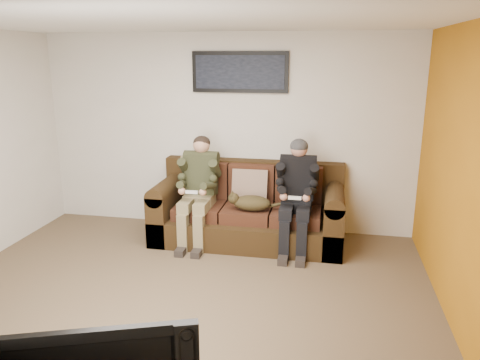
% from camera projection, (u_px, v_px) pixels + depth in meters
% --- Properties ---
extents(floor, '(5.00, 5.00, 0.00)m').
position_uv_depth(floor, '(175.00, 306.00, 4.45)').
color(floor, brown).
rests_on(floor, ground).
extents(ceiling, '(5.00, 5.00, 0.00)m').
position_uv_depth(ceiling, '(163.00, 18.00, 3.77)').
color(ceiling, silver).
rests_on(ceiling, ground).
extents(wall_back, '(5.00, 0.00, 5.00)m').
position_uv_depth(wall_back, '(226.00, 133.00, 6.24)').
color(wall_back, beige).
rests_on(wall_back, ground).
extents(wall_right, '(0.00, 4.50, 4.50)m').
position_uv_depth(wall_right, '(475.00, 189.00, 3.65)').
color(wall_right, beige).
rests_on(wall_right, ground).
extents(accent_wall_right, '(0.00, 4.50, 4.50)m').
position_uv_depth(accent_wall_right, '(473.00, 189.00, 3.65)').
color(accent_wall_right, '#AE6911').
rests_on(accent_wall_right, ground).
extents(sofa, '(2.37, 1.02, 0.97)m').
position_uv_depth(sofa, '(249.00, 211.00, 6.02)').
color(sofa, '#30200E').
rests_on(sofa, ground).
extents(throw_pillow, '(0.45, 0.22, 0.45)m').
position_uv_depth(throw_pillow, '(250.00, 186.00, 5.98)').
color(throw_pillow, '#866A58').
rests_on(throw_pillow, sofa).
extents(throw_blanket, '(0.48, 0.24, 0.09)m').
position_uv_depth(throw_blanket, '(201.00, 158.00, 6.28)').
color(throw_blanket, tan).
rests_on(throw_blanket, sofa).
extents(person_left, '(0.51, 0.87, 1.33)m').
position_uv_depth(person_left, '(199.00, 184.00, 5.84)').
color(person_left, '#847652').
rests_on(person_left, sofa).
extents(person_right, '(0.51, 0.86, 1.34)m').
position_uv_depth(person_right, '(297.00, 189.00, 5.62)').
color(person_right, black).
rests_on(person_right, sofa).
extents(cat, '(0.66, 0.26, 0.24)m').
position_uv_depth(cat, '(250.00, 203.00, 5.69)').
color(cat, '#483B1C').
rests_on(cat, sofa).
extents(framed_poster, '(1.25, 0.05, 0.52)m').
position_uv_depth(framed_poster, '(240.00, 72.00, 5.97)').
color(framed_poster, black).
rests_on(framed_poster, wall_back).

